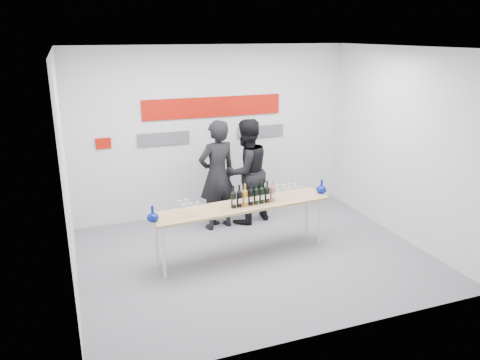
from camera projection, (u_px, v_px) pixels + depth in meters
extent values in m
plane|color=slate|center=(255.00, 256.00, 6.97)|extent=(5.00, 5.00, 0.00)
cube|color=silver|center=(213.00, 132.00, 8.31)|extent=(5.00, 0.04, 3.00)
cube|color=#AF1107|center=(213.00, 107.00, 8.14)|extent=(2.50, 0.02, 0.35)
cube|color=#59595E|center=(164.00, 139.00, 8.00)|extent=(0.90, 0.02, 0.22)
cube|color=#59595E|center=(261.00, 132.00, 8.59)|extent=(0.90, 0.02, 0.22)
cube|color=#AF1107|center=(103.00, 143.00, 7.67)|extent=(0.25, 0.02, 0.18)
cube|color=tan|center=(242.00, 206.00, 6.78)|extent=(2.72, 0.77, 0.04)
cylinder|color=silver|center=(164.00, 252.00, 6.24)|extent=(0.04, 0.04, 0.77)
cylinder|color=silver|center=(320.00, 221.00, 7.26)|extent=(0.04, 0.04, 0.77)
cylinder|color=silver|center=(156.00, 242.00, 6.55)|extent=(0.04, 0.04, 0.77)
cylinder|color=silver|center=(307.00, 214.00, 7.57)|extent=(0.04, 0.04, 0.77)
imported|color=black|center=(217.00, 175.00, 7.75)|extent=(0.76, 0.58, 1.86)
imported|color=black|center=(246.00, 172.00, 8.01)|extent=(1.05, 0.92, 1.82)
cylinder|color=black|center=(215.00, 223.00, 8.18)|extent=(0.17, 0.17, 0.02)
cylinder|color=black|center=(214.00, 185.00, 7.97)|extent=(0.02, 0.02, 1.40)
sphere|color=black|center=(214.00, 144.00, 7.73)|extent=(0.05, 0.05, 0.05)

